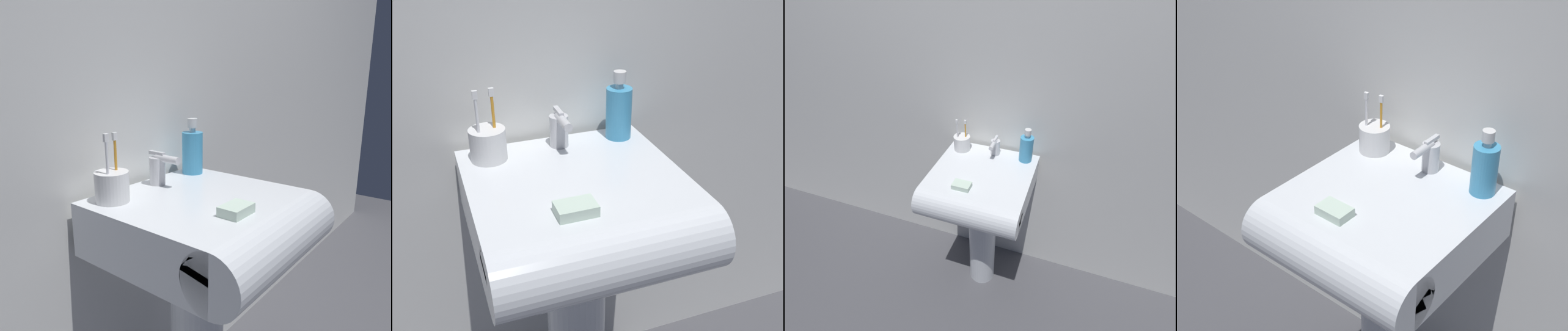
% 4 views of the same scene
% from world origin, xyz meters
% --- Properties ---
extents(wall_back, '(5.00, 0.05, 2.40)m').
position_xyz_m(wall_back, '(0.00, 0.26, 1.20)').
color(wall_back, silver).
rests_on(wall_back, ground).
extents(sink_basin, '(0.49, 0.51, 0.15)m').
position_xyz_m(sink_basin, '(0.00, -0.06, 0.78)').
color(sink_basin, white).
rests_on(sink_basin, sink_pedestal).
extents(faucet, '(0.05, 0.11, 0.10)m').
position_xyz_m(faucet, '(0.01, 0.15, 0.91)').
color(faucet, silver).
rests_on(faucet, sink_basin).
extents(toothbrush_cup, '(0.09, 0.09, 0.18)m').
position_xyz_m(toothbrush_cup, '(-0.17, 0.15, 0.90)').
color(toothbrush_cup, white).
rests_on(toothbrush_cup, sink_basin).
extents(soap_bottle, '(0.07, 0.07, 0.18)m').
position_xyz_m(soap_bottle, '(0.18, 0.16, 0.93)').
color(soap_bottle, '#3F99CC').
rests_on(soap_bottle, sink_basin).
extents(bar_soap, '(0.08, 0.06, 0.02)m').
position_xyz_m(bar_soap, '(-0.05, -0.15, 0.87)').
color(bar_soap, silver).
rests_on(bar_soap, sink_basin).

